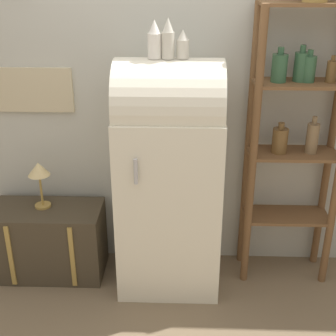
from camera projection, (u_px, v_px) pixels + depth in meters
ground_plane at (168, 302)px, 3.08m from camera, size 12.00×12.00×0.00m
wall_back at (170, 79)px, 3.05m from camera, size 7.00×0.09×2.70m
refrigerator at (169, 175)px, 3.00m from camera, size 0.66×0.59×1.55m
suitcase_trunk at (49, 241)px, 3.29m from camera, size 0.76×0.39×0.51m
shelf_unit at (295, 131)px, 2.97m from camera, size 0.60×0.28×1.85m
vase_left at (155, 41)px, 2.65m from camera, size 0.08×0.08×0.22m
vase_center at (168, 40)px, 2.64m from camera, size 0.07×0.07×0.23m
vase_right at (183, 45)px, 2.66m from camera, size 0.07×0.07×0.16m
desk_lamp at (39, 173)px, 3.12m from camera, size 0.15×0.15×0.33m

